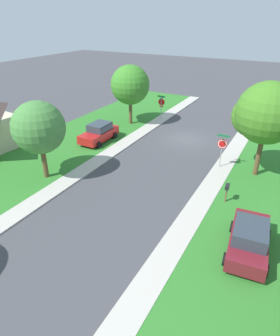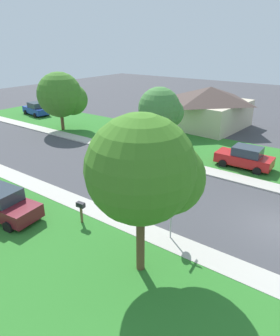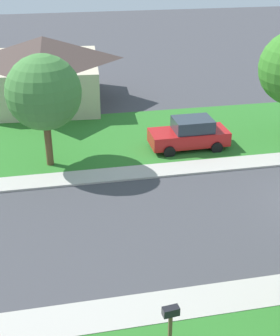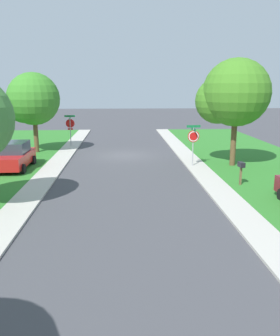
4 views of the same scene
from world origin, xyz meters
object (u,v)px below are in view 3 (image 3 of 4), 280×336
tree_across_left (47,94)px  house_right_setback (45,69)px  mailbox (171,316)px  car_red_driveway_right (190,134)px

tree_across_left → house_right_setback: (10.29, 0.03, -1.40)m
tree_across_left → house_right_setback: 10.38m
mailbox → car_red_driveway_right: bearing=-19.1°
house_right_setback → car_red_driveway_right: bearing=-142.6°
car_red_driveway_right → tree_across_left: (-0.44, 7.50, 2.91)m
tree_across_left → car_red_driveway_right: bearing=-86.6°
house_right_setback → mailbox: (-23.02, -2.97, -1.37)m
car_red_driveway_right → house_right_setback: house_right_setback is taller
car_red_driveway_right → house_right_setback: bearing=37.4°
tree_across_left → house_right_setback: tree_across_left is taller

